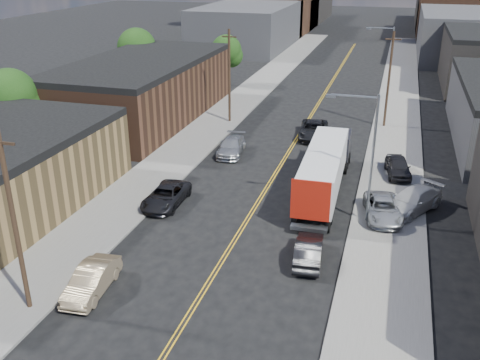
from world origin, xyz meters
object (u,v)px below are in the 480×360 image
Objects in this scene: car_left_c at (166,196)px; semi_truck at (326,165)px; car_right_lot_c at (398,167)px; car_right_lot_b at (412,200)px; car_ahead_truck at (313,130)px; car_right_lot_a at (383,208)px; car_left_d at (231,146)px; car_left_b at (92,280)px; car_right_oncoming at (309,250)px.

semi_truck is at bearing 26.76° from car_left_c.
car_right_lot_b is at bearing -89.79° from car_right_lot_c.
car_right_lot_a is at bearing -70.73° from car_ahead_truck.
car_right_lot_b is 0.93× the size of car_ahead_truck.
car_left_d is at bearing -138.52° from car_ahead_truck.
car_right_lot_b is (16.81, 15.22, 0.18)m from car_left_b.
car_right_lot_c is (15.68, 21.75, 0.15)m from car_left_b.
car_left_c is at bearing -157.04° from car_right_lot_c.
car_left_b is 1.03× the size of car_right_lot_c.
semi_truck is 2.75× the size of car_right_lot_b.
car_right_lot_c is at bearing 49.47° from car_left_b.
car_left_d is (-9.50, 6.03, -1.48)m from semi_truck.
car_left_c is 11.83m from car_left_d.
semi_truck reaches higher than car_left_b.
car_left_b is 0.89× the size of car_left_d.
car_left_d is at bearing 82.28° from car_left_c.
car_ahead_truck reaches higher than car_right_lot_a.
car_right_lot_b is (6.50, -1.87, -1.29)m from semi_truck.
car_right_oncoming is (10.02, -16.57, -0.01)m from car_left_d.
car_left_b is at bearing -108.89° from car_ahead_truck.
car_right_lot_c is at bearing -49.79° from car_ahead_truck.
car_right_lot_c is at bearing 132.37° from car_right_lot_b.
car_right_lot_a reaches higher than car_left_b.
car_right_lot_a is (4.53, -3.64, -1.38)m from semi_truck.
car_right_oncoming is 7.99m from car_right_lot_a.
car_right_lot_c is at bearing 74.79° from car_right_lot_a.
car_left_b is at bearing -105.27° from car_right_lot_b.
car_left_c is at bearing -118.16° from car_ahead_truck.
car_left_d is 9.47m from car_ahead_truck.
semi_truck reaches higher than car_right_lot_b.
car_right_lot_b reaches higher than car_left_d.
car_ahead_truck is at bearing 66.11° from car_left_c.
car_ahead_truck is at bearing 71.57° from car_left_b.
car_right_lot_b is (16.00, -7.90, 0.19)m from car_left_d.
car_left_b is 0.85× the size of car_right_lot_b.
car_right_lot_b is at bearing -129.89° from car_right_oncoming.
car_left_b is 23.13m from car_left_d.
car_right_lot_a is at bearing 37.44° from car_left_b.
car_left_b is at bearing -87.95° from car_left_c.
car_left_b reaches higher than car_left_d.
car_right_lot_c is at bearing -113.00° from car_right_oncoming.
car_left_d is (0.81, 23.11, -0.01)m from car_left_b.
car_ahead_truck is (6.50, 6.89, 0.06)m from car_left_d.
car_ahead_truck is (-8.37, 8.25, -0.10)m from car_right_lot_c.
semi_truck is at bearing 54.15° from car_left_b.
car_left_c is at bearing 88.23° from car_left_b.
car_right_lot_b is at bearing 37.41° from car_left_b.
car_right_lot_b is 17.58m from car_ahead_truck.
car_right_oncoming is (11.42, -4.83, 0.02)m from car_left_c.
car_ahead_truck is at bearing 155.29° from car_right_lot_b.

